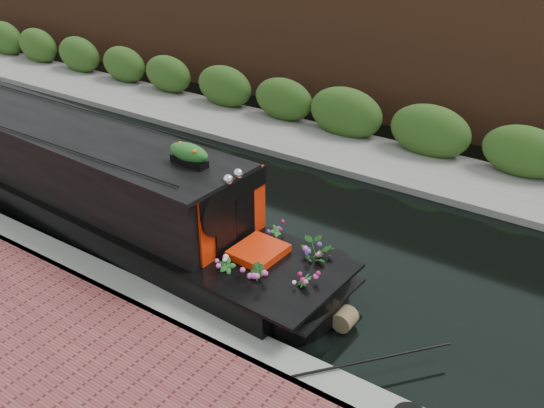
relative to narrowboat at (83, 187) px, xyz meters
The scene contains 7 objects.
ground 3.19m from the narrowboat, 38.00° to the left, with size 80.00×80.00×0.00m, color black.
near_bank_coping 2.92m from the narrowboat, 29.90° to the right, with size 40.00×0.60×0.50m, color gray.
far_bank_path 6.62m from the narrowboat, 68.26° to the left, with size 40.00×2.40×0.34m, color gray.
far_hedge 7.45m from the narrowboat, 70.84° to the left, with size 40.00×1.10×2.80m, color #2E541C.
far_brick_wall 9.45m from the narrowboat, 75.03° to the left, with size 40.00×1.00×8.00m, color brown.
narrowboat is the anchor object (origin of this frame).
rope_fender 6.09m from the narrowboat, ahead, with size 0.34×0.34×0.33m, color brown.
Camera 1 is at (6.93, -8.80, 6.33)m, focal length 40.00 mm.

